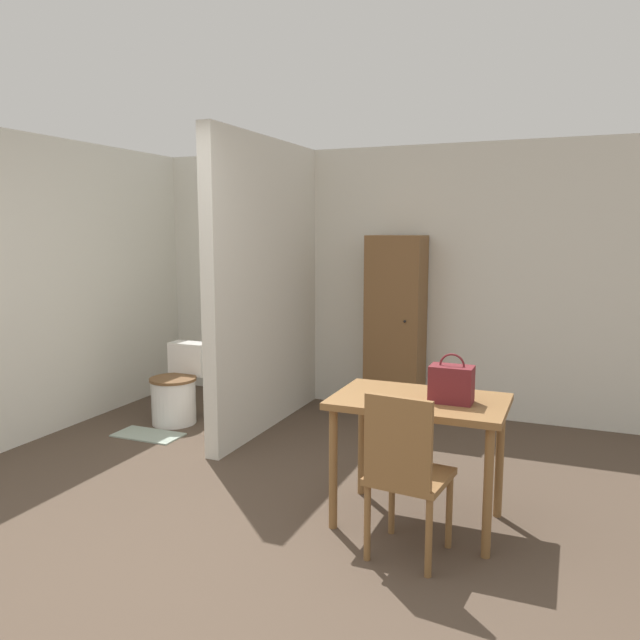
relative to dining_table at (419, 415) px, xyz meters
The scene contains 10 objects.
ground_plane 1.52m from the dining_table, 133.76° to the right, with size 16.00×16.00×0.00m, color #4C3D30.
wall_back 2.59m from the dining_table, 112.03° to the left, with size 5.67×0.12×2.50m.
wall_left 3.46m from the dining_table, 169.07° to the left, with size 0.12×4.27×2.50m.
partition_wall 2.23m from the dining_table, 141.45° to the left, with size 0.12×1.88×2.50m.
dining_table is the anchor object (origin of this frame).
wooden_chair 0.48m from the dining_table, 85.12° to the right, with size 0.44×0.44×0.91m.
toilet 2.75m from the dining_table, 155.94° to the left, with size 0.42×0.56×0.69m.
handbag 0.28m from the dining_table, ahead, with size 0.24×0.15×0.28m.
wooden_cabinet 2.20m from the dining_table, 109.25° to the left, with size 0.50×0.40×1.68m.
bath_mat 2.66m from the dining_table, 164.84° to the left, with size 0.58×0.30×0.01m.
Camera 1 is at (1.75, -2.48, 1.74)m, focal length 35.00 mm.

